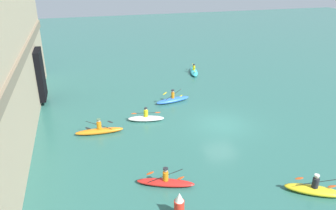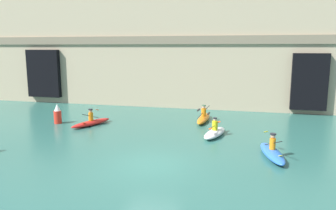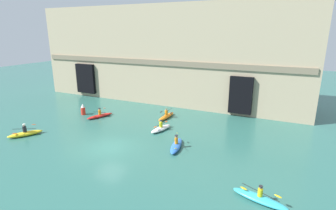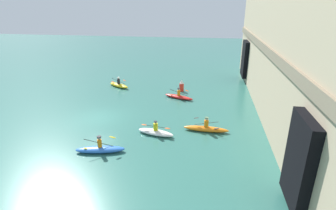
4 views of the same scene
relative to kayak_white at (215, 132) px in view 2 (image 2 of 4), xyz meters
name	(u,v)px [view 2 (image 2 of 4)]	position (x,y,z in m)	size (l,w,h in m)	color
ground_plane	(151,165)	(-2.26, -5.53, -0.23)	(120.00, 120.00, 0.00)	#2D665B
cliff_bluff	(178,33)	(-4.86, 12.05, 6.31)	(38.24, 8.13, 13.11)	tan
kayak_white	(215,132)	(0.00, 0.00, 0.00)	(1.45, 2.97, 1.12)	white
kayak_orange	(204,118)	(-1.18, 3.74, 0.02)	(0.81, 3.49, 1.18)	orange
kayak_red	(91,122)	(-8.37, 0.69, -0.01)	(1.84, 3.29, 1.13)	red
kayak_blue	(272,152)	(3.06, -3.13, 0.01)	(1.43, 3.35, 1.17)	blue
marker_buoy	(58,114)	(-10.89, 0.69, 0.40)	(0.51, 0.51, 1.36)	red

